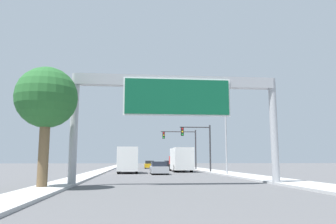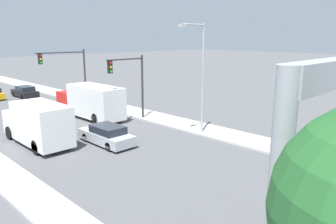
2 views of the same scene
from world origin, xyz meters
TOP-DOWN VIEW (x-y plane):
  - sidewalk_right at (7.75, 60.00)m, footprint 3.00×120.00m
  - median_strip_left at (-7.25, 60.00)m, footprint 2.00×120.00m
  - sign_gantry at (0.00, 17.90)m, footprint 13.39×0.73m
  - car_mid_right at (0.00, 58.83)m, footprint 1.79×4.29m
  - car_mid_center at (0.00, 34.13)m, footprint 1.84×4.76m
  - car_near_left at (3.50, 57.37)m, footprint 1.89×4.54m
  - car_far_right at (-3.50, 56.64)m, footprint 1.85×4.34m
  - truck_box_primary at (3.50, 41.75)m, footprint 2.41×8.72m
  - truck_box_secondary at (-3.50, 37.49)m, footprint 2.36×7.06m
  - traffic_light_near_intersection at (5.50, 38.00)m, footprint 3.94×0.32m
  - traffic_light_mid_block at (4.95, 48.00)m, footprint 5.57×0.32m
  - palm_tree_foreground at (-7.60, 15.80)m, footprint 3.41×3.41m
  - street_lamp_right at (6.51, 30.94)m, footprint 2.71×0.28m

SIDE VIEW (x-z plane):
  - sidewalk_right at x=7.75m, z-range 0.00..0.15m
  - median_strip_left at x=-7.25m, z-range 0.00..0.15m
  - car_mid_center at x=0.00m, z-range -0.03..1.37m
  - car_mid_right at x=0.00m, z-range -0.04..1.39m
  - car_near_left at x=3.50m, z-range -0.04..1.40m
  - car_far_right at x=-3.50m, z-range -0.04..1.46m
  - truck_box_secondary at x=-3.50m, z-range 0.03..3.08m
  - truck_box_primary at x=3.50m, z-range 0.03..3.18m
  - traffic_light_near_intersection at x=5.50m, z-range 1.02..6.99m
  - traffic_light_mid_block at x=4.95m, z-range 1.17..7.42m
  - palm_tree_foreground at x=-7.60m, z-range 1.57..8.31m
  - street_lamp_right at x=6.51m, z-range 0.79..9.37m
  - sign_gantry at x=0.00m, z-range 1.98..8.98m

